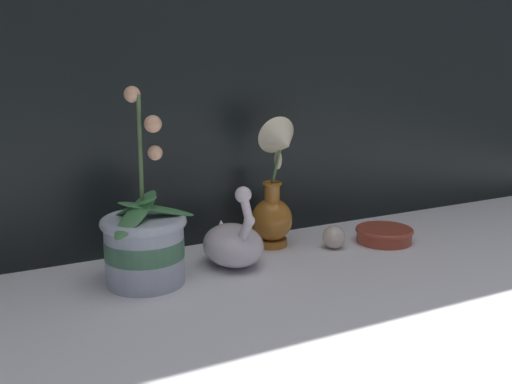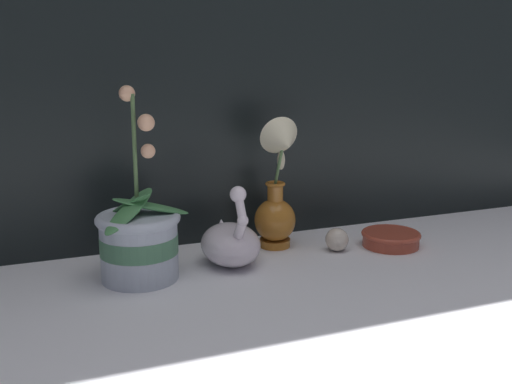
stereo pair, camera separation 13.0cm
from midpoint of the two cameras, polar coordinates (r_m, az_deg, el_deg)
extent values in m
plane|color=white|center=(1.24, 6.75, -7.88)|extent=(2.80, 2.80, 0.00)
cylinder|color=#B2BCCC|center=(1.20, -8.04, -5.26)|extent=(0.15, 0.15, 0.13)
cylinder|color=#477A56|center=(1.20, -8.05, -4.95)|extent=(0.15, 0.15, 0.04)
torus|color=#B2BCCC|center=(1.18, -8.13, -2.58)|extent=(0.17, 0.17, 0.02)
cylinder|color=#4C6B3D|center=(1.15, -8.33, 3.42)|extent=(0.01, 0.01, 0.24)
ellipsoid|color=#427F47|center=(1.18, -6.88, -1.41)|extent=(0.15, 0.06, 0.05)
ellipsoid|color=#427F47|center=(1.20, -8.99, -1.28)|extent=(0.10, 0.14, 0.07)
ellipsoid|color=#427F47|center=(1.15, -8.86, -1.81)|extent=(0.14, 0.14, 0.07)
sphere|color=#E5A87F|center=(1.15, -9.02, 9.25)|extent=(0.03, 0.03, 0.03)
sphere|color=#E5A87F|center=(1.13, -7.21, 6.55)|extent=(0.03, 0.03, 0.03)
sphere|color=#E5A87F|center=(1.13, -7.04, 3.86)|extent=(0.03, 0.03, 0.03)
ellipsoid|color=white|center=(1.27, 0.48, -5.06)|extent=(0.12, 0.15, 0.09)
cone|color=white|center=(1.32, -0.45, -3.78)|extent=(0.06, 0.07, 0.07)
cylinder|color=white|center=(1.21, 1.54, -3.69)|extent=(0.02, 0.05, 0.06)
sphere|color=white|center=(1.18, 1.87, -2.78)|extent=(0.02, 0.02, 0.02)
cylinder|color=white|center=(1.19, 1.63, -1.52)|extent=(0.02, 0.04, 0.06)
sphere|color=white|center=(1.20, 1.38, -0.27)|extent=(0.03, 0.03, 0.03)
cylinder|color=#B26B23|center=(1.40, 4.47, -4.86)|extent=(0.07, 0.07, 0.02)
ellipsoid|color=#B26B23|center=(1.39, 4.51, -2.72)|extent=(0.10, 0.10, 0.10)
cylinder|color=#B26B23|center=(1.37, 4.56, -0.08)|extent=(0.04, 0.04, 0.04)
torus|color=#B26B23|center=(1.37, 4.57, 0.74)|extent=(0.05, 0.05, 0.01)
cylinder|color=#567A47|center=(1.34, 4.94, 2.39)|extent=(0.01, 0.04, 0.09)
cone|color=beige|center=(1.31, 5.52, 4.81)|extent=(0.09, 0.08, 0.10)
ellipsoid|color=beige|center=(1.35, 5.16, 3.01)|extent=(0.02, 0.02, 0.04)
sphere|color=beige|center=(1.39, 10.40, -4.52)|extent=(0.05, 0.05, 0.05)
cylinder|color=#A8422D|center=(1.45, 15.25, -4.39)|extent=(0.13, 0.13, 0.03)
torus|color=#A8422D|center=(1.45, 15.28, -3.94)|extent=(0.14, 0.14, 0.01)
camera|label=1|loc=(0.06, -87.14, 0.68)|focal=42.00mm
camera|label=2|loc=(0.06, 92.86, -0.68)|focal=42.00mm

